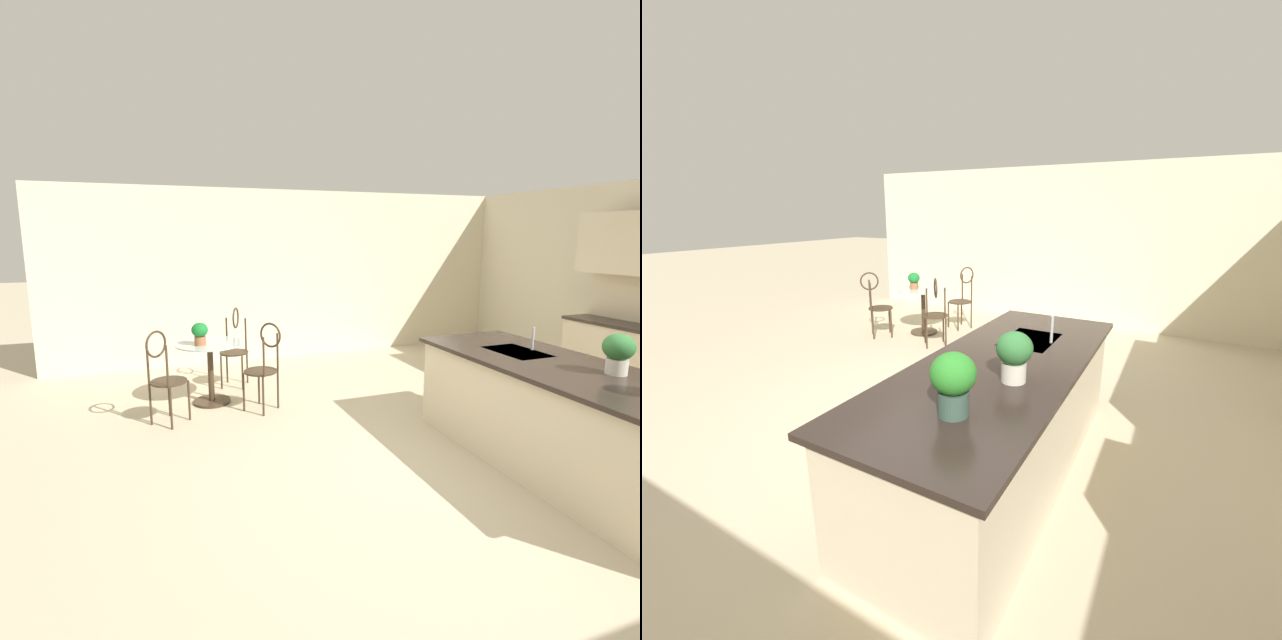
{
  "view_description": "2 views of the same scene",
  "coord_description": "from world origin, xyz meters",
  "views": [
    {
      "loc": [
        3.13,
        -2.37,
        2.0
      ],
      "look_at": [
        -1.27,
        -0.75,
        1.15
      ],
      "focal_mm": 26.39,
      "sensor_mm": 36.0,
      "label": 1
    },
    {
      "loc": [
        2.77,
        1.88,
        1.96
      ],
      "look_at": [
        -0.8,
        -0.1,
        0.83
      ],
      "focal_mm": 22.21,
      "sensor_mm": 36.0,
      "label": 2
    }
  ],
  "objects": [
    {
      "name": "potted_plant_counter_near",
      "position": [
        0.6,
        1.04,
        1.11
      ],
      "size": [
        0.23,
        0.23,
        0.32
      ],
      "color": "beige",
      "rests_on": "kitchen_island"
    },
    {
      "name": "sink_faucet",
      "position": [
        -0.25,
        1.03,
        1.03
      ],
      "size": [
        0.02,
        0.02,
        0.22
      ],
      "primitive_type": "cylinder",
      "color": "#B2B5BA",
      "rests_on": "kitchen_island"
    },
    {
      "name": "chair_near_window",
      "position": [
        -3.0,
        -1.32,
        0.57
      ],
      "size": [
        0.52,
        0.5,
        1.04
      ],
      "color": "#3D2D1E",
      "rests_on": "ground"
    },
    {
      "name": "ground_plane",
      "position": [
        0.0,
        0.0,
        0.0
      ],
      "size": [
        40.0,
        40.0,
        0.0
      ],
      "primitive_type": "plane",
      "color": "beige"
    },
    {
      "name": "bistro_table",
      "position": [
        -2.41,
        -1.72,
        0.45
      ],
      "size": [
        0.8,
        0.8,
        0.74
      ],
      "color": "#3D2D1E",
      "rests_on": "ground"
    },
    {
      "name": "chair_toward_desk",
      "position": [
        -1.89,
        -2.26,
        0.57
      ],
      "size": [
        0.54,
        0.54,
        1.04
      ],
      "color": "#3D2D1E",
      "rests_on": "ground"
    },
    {
      "name": "wall_left_window",
      "position": [
        -4.26,
        0.0,
        1.35
      ],
      "size": [
        0.12,
        7.8,
        2.7
      ],
      "primitive_type": "cube",
      "color": "beige",
      "rests_on": "ground"
    },
    {
      "name": "potted_plant_on_table",
      "position": [
        -2.33,
        -1.84,
        0.89
      ],
      "size": [
        0.19,
        0.19,
        0.26
      ],
      "color": "#9E603D",
      "rests_on": "bistro_table"
    },
    {
      "name": "kitchen_island",
      "position": [
        0.3,
        0.85,
        0.46
      ],
      "size": [
        2.8,
        1.06,
        0.92
      ],
      "color": "beige",
      "rests_on": "ground"
    },
    {
      "name": "chair_by_island",
      "position": [
        -1.92,
        -1.18,
        0.57
      ],
      "size": [
        0.53,
        0.53,
        1.04
      ],
      "color": "#3D2D1E",
      "rests_on": "ground"
    }
  ]
}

